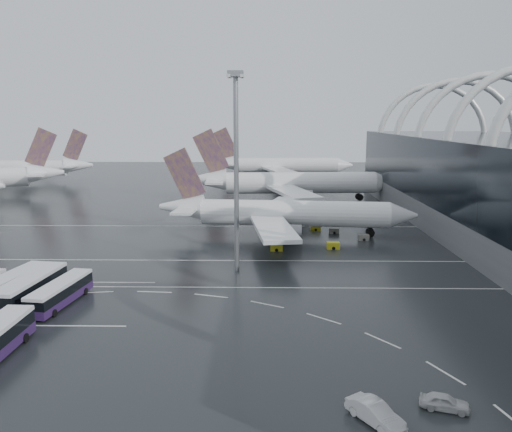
{
  "coord_description": "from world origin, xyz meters",
  "views": [
    {
      "loc": [
        6.33,
        -71.22,
        24.23
      ],
      "look_at": [
        4.9,
        16.54,
        7.0
      ],
      "focal_mm": 35.0,
      "sensor_mm": 36.0,
      "label": 1
    }
  ],
  "objects_px": {
    "gse_cart_belly_a": "(333,246)",
    "gse_cart_belly_d": "(364,237)",
    "airliner_main": "(281,214)",
    "bus_row_near_b": "(12,285)",
    "bus_row_near_d": "(60,292)",
    "van_curve_c": "(375,413)",
    "bus_row_near_c": "(31,287)",
    "gse_cart_belly_b": "(334,231)",
    "gse_cart_belly_c": "(276,247)",
    "jet_remote_far": "(35,168)",
    "gse_cart_belly_e": "(316,228)",
    "airliner_gate_b": "(290,183)",
    "floodlight_mast": "(236,149)",
    "van_curve_b": "(445,402)",
    "airliner_gate_c": "(279,166)"
  },
  "relations": [
    {
      "from": "gse_cart_belly_e",
      "to": "airliner_main",
      "type": "bearing_deg",
      "value": -149.26
    },
    {
      "from": "gse_cart_belly_b",
      "to": "airliner_gate_c",
      "type": "bearing_deg",
      "value": 95.13
    },
    {
      "from": "van_curve_c",
      "to": "gse_cart_belly_b",
      "type": "relative_size",
      "value": 2.52
    },
    {
      "from": "jet_remote_far",
      "to": "bus_row_near_c",
      "type": "xyz_separation_m",
      "value": [
        57.89,
        -128.57,
        -3.37
      ]
    },
    {
      "from": "floodlight_mast",
      "to": "gse_cart_belly_d",
      "type": "xyz_separation_m",
      "value": [
        24.5,
        20.82,
        -19.05
      ]
    },
    {
      "from": "gse_cart_belly_c",
      "to": "gse_cart_belly_d",
      "type": "relative_size",
      "value": 1.07
    },
    {
      "from": "bus_row_near_b",
      "to": "gse_cart_belly_b",
      "type": "distance_m",
      "value": 63.49
    },
    {
      "from": "gse_cart_belly_a",
      "to": "bus_row_near_d",
      "type": "bearing_deg",
      "value": -143.7
    },
    {
      "from": "bus_row_near_c",
      "to": "gse_cart_belly_a",
      "type": "height_order",
      "value": "bus_row_near_c"
    },
    {
      "from": "jet_remote_far",
      "to": "van_curve_b",
      "type": "height_order",
      "value": "jet_remote_far"
    },
    {
      "from": "bus_row_near_c",
      "to": "van_curve_b",
      "type": "xyz_separation_m",
      "value": [
        46.6,
        -24.85,
        -1.2
      ]
    },
    {
      "from": "bus_row_near_c",
      "to": "gse_cart_belly_b",
      "type": "xyz_separation_m",
      "value": [
        46.29,
        40.97,
        -1.33
      ]
    },
    {
      "from": "floodlight_mast",
      "to": "gse_cart_belly_a",
      "type": "height_order",
      "value": "floodlight_mast"
    },
    {
      "from": "gse_cart_belly_a",
      "to": "gse_cart_belly_d",
      "type": "relative_size",
      "value": 1.11
    },
    {
      "from": "airliner_main",
      "to": "floodlight_mast",
      "type": "height_order",
      "value": "floodlight_mast"
    },
    {
      "from": "jet_remote_far",
      "to": "van_curve_c",
      "type": "xyz_separation_m",
      "value": [
        98.2,
        -155.38,
        -4.4
      ]
    },
    {
      "from": "airliner_gate_c",
      "to": "gse_cart_belly_b",
      "type": "xyz_separation_m",
      "value": [
        8.89,
        -99.06,
        -4.63
      ]
    },
    {
      "from": "jet_remote_far",
      "to": "gse_cart_belly_d",
      "type": "distance_m",
      "value": 144.01
    },
    {
      "from": "gse_cart_belly_a",
      "to": "gse_cart_belly_b",
      "type": "bearing_deg",
      "value": 81.53
    },
    {
      "from": "gse_cart_belly_b",
      "to": "gse_cart_belly_d",
      "type": "xyz_separation_m",
      "value": [
        5.15,
        -6.02,
        0.01
      ]
    },
    {
      "from": "gse_cart_belly_c",
      "to": "jet_remote_far",
      "type": "bearing_deg",
      "value": 131.9
    },
    {
      "from": "floodlight_mast",
      "to": "gse_cart_belly_d",
      "type": "relative_size",
      "value": 14.65
    },
    {
      "from": "gse_cart_belly_d",
      "to": "airliner_gate_b",
      "type": "bearing_deg",
      "value": 104.68
    },
    {
      "from": "jet_remote_far",
      "to": "gse_cart_belly_b",
      "type": "bearing_deg",
      "value": 137.21
    },
    {
      "from": "van_curve_c",
      "to": "gse_cart_belly_a",
      "type": "bearing_deg",
      "value": 51.27
    },
    {
      "from": "airliner_gate_b",
      "to": "van_curve_c",
      "type": "relative_size",
      "value": 11.76
    },
    {
      "from": "airliner_main",
      "to": "gse_cart_belly_d",
      "type": "bearing_deg",
      "value": -9.56
    },
    {
      "from": "airliner_gate_b",
      "to": "floodlight_mast",
      "type": "relative_size",
      "value": 1.97
    },
    {
      "from": "van_curve_b",
      "to": "jet_remote_far",
      "type": "bearing_deg",
      "value": 50.83
    },
    {
      "from": "airliner_main",
      "to": "bus_row_near_b",
      "type": "height_order",
      "value": "airliner_main"
    },
    {
      "from": "jet_remote_far",
      "to": "gse_cart_belly_c",
      "type": "xyz_separation_m",
      "value": [
        91.52,
        -102.01,
        -4.64
      ]
    },
    {
      "from": "gse_cart_belly_b",
      "to": "gse_cart_belly_e",
      "type": "bearing_deg",
      "value": 142.38
    },
    {
      "from": "van_curve_c",
      "to": "gse_cart_belly_c",
      "type": "xyz_separation_m",
      "value": [
        -6.68,
        53.37,
        -0.24
      ]
    },
    {
      "from": "bus_row_near_b",
      "to": "van_curve_c",
      "type": "relative_size",
      "value": 2.6
    },
    {
      "from": "bus_row_near_d",
      "to": "van_curve_b",
      "type": "height_order",
      "value": "bus_row_near_d"
    },
    {
      "from": "bus_row_near_b",
      "to": "bus_row_near_d",
      "type": "distance_m",
      "value": 8.15
    },
    {
      "from": "bus_row_near_d",
      "to": "van_curve_c",
      "type": "height_order",
      "value": "bus_row_near_d"
    },
    {
      "from": "gse_cart_belly_e",
      "to": "airliner_gate_b",
      "type": "bearing_deg",
      "value": 95.45
    },
    {
      "from": "gse_cart_belly_c",
      "to": "gse_cart_belly_e",
      "type": "xyz_separation_m",
      "value": [
        9.01,
        17.22,
        -0.04
      ]
    },
    {
      "from": "bus_row_near_c",
      "to": "gse_cart_belly_b",
      "type": "bearing_deg",
      "value": -42.86
    },
    {
      "from": "airliner_gate_b",
      "to": "gse_cart_belly_e",
      "type": "relative_size",
      "value": 28.93
    },
    {
      "from": "airliner_main",
      "to": "bus_row_near_c",
      "type": "height_order",
      "value": "airliner_main"
    },
    {
      "from": "jet_remote_far",
      "to": "bus_row_near_c",
      "type": "distance_m",
      "value": 141.04
    },
    {
      "from": "airliner_main",
      "to": "gse_cart_belly_e",
      "type": "height_order",
      "value": "airliner_main"
    },
    {
      "from": "airliner_gate_b",
      "to": "floodlight_mast",
      "type": "xyz_separation_m",
      "value": [
        -11.99,
        -68.59,
        14.28
      ]
    },
    {
      "from": "airliner_gate_b",
      "to": "airliner_main",
      "type": "bearing_deg",
      "value": -98.85
    },
    {
      "from": "airliner_gate_c",
      "to": "gse_cart_belly_a",
      "type": "xyz_separation_m",
      "value": [
        6.97,
        -112.0,
        -4.55
      ]
    },
    {
      "from": "van_curve_c",
      "to": "gse_cart_belly_e",
      "type": "bearing_deg",
      "value": 53.6
    },
    {
      "from": "bus_row_near_d",
      "to": "bus_row_near_b",
      "type": "bearing_deg",
      "value": 79.52
    },
    {
      "from": "airliner_gate_b",
      "to": "bus_row_near_c",
      "type": "bearing_deg",
      "value": -118.77
    }
  ]
}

